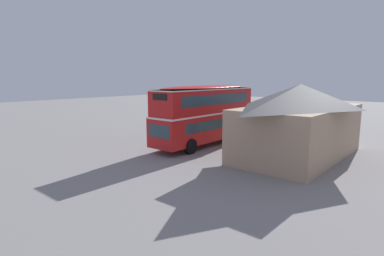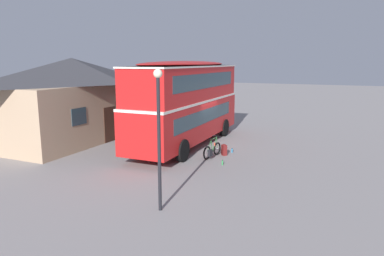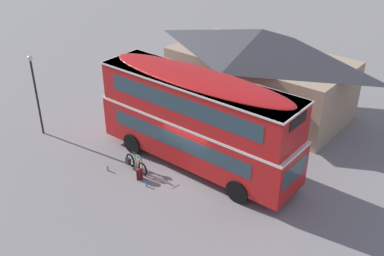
{
  "view_description": "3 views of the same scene",
  "coord_description": "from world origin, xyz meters",
  "px_view_note": "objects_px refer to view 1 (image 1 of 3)",
  "views": [
    {
      "loc": [
        19.28,
        15.82,
        5.39
      ],
      "look_at": [
        0.04,
        -0.6,
        1.27
      ],
      "focal_mm": 28.98,
      "sensor_mm": 36.0,
      "label": 1
    },
    {
      "loc": [
        -18.26,
        -7.58,
        4.75
      ],
      "look_at": [
        -1.39,
        -0.23,
        1.25
      ],
      "focal_mm": 32.69,
      "sensor_mm": 36.0,
      "label": 2
    },
    {
      "loc": [
        11.29,
        -14.16,
        12.4
      ],
      "look_at": [
        -0.2,
        0.06,
        2.29
      ],
      "focal_mm": 42.17,
      "sensor_mm": 36.0,
      "label": 3
    }
  ],
  "objects_px": {
    "street_lamp": "(233,102)",
    "water_bottle_blue_sports": "(184,137)",
    "touring_bicycle": "(199,133)",
    "backpack_on_ground": "(191,135)",
    "double_decker_bus": "(205,112)",
    "water_bottle_green_metal": "(199,133)"
  },
  "relations": [
    {
      "from": "touring_bicycle",
      "to": "backpack_on_ground",
      "type": "relative_size",
      "value": 2.87
    },
    {
      "from": "touring_bicycle",
      "to": "backpack_on_ground",
      "type": "height_order",
      "value": "touring_bicycle"
    },
    {
      "from": "water_bottle_green_metal",
      "to": "water_bottle_blue_sports",
      "type": "bearing_deg",
      "value": 6.25
    },
    {
      "from": "touring_bicycle",
      "to": "street_lamp",
      "type": "relative_size",
      "value": 0.37
    },
    {
      "from": "touring_bicycle",
      "to": "street_lamp",
      "type": "bearing_deg",
      "value": -174.32
    },
    {
      "from": "double_decker_bus",
      "to": "touring_bicycle",
      "type": "xyz_separation_m",
      "value": [
        -1.99,
        -2.26,
        -2.27
      ]
    },
    {
      "from": "backpack_on_ground",
      "to": "water_bottle_blue_sports",
      "type": "distance_m",
      "value": 0.71
    },
    {
      "from": "water_bottle_blue_sports",
      "to": "double_decker_bus",
      "type": "bearing_deg",
      "value": 77.21
    },
    {
      "from": "backpack_on_ground",
      "to": "water_bottle_green_metal",
      "type": "distance_m",
      "value": 1.79
    },
    {
      "from": "double_decker_bus",
      "to": "street_lamp",
      "type": "relative_size",
      "value": 2.29
    },
    {
      "from": "double_decker_bus",
      "to": "street_lamp",
      "type": "bearing_deg",
      "value": -161.28
    },
    {
      "from": "backpack_on_ground",
      "to": "street_lamp",
      "type": "bearing_deg",
      "value": -178.09
    },
    {
      "from": "street_lamp",
      "to": "water_bottle_green_metal",
      "type": "bearing_deg",
      "value": -2.48
    },
    {
      "from": "touring_bicycle",
      "to": "street_lamp",
      "type": "xyz_separation_m",
      "value": [
        -6.61,
        -0.66,
        2.44
      ]
    },
    {
      "from": "water_bottle_blue_sports",
      "to": "backpack_on_ground",
      "type": "bearing_deg",
      "value": 160.71
    },
    {
      "from": "double_decker_bus",
      "to": "street_lamp",
      "type": "distance_m",
      "value": 9.08
    },
    {
      "from": "water_bottle_green_metal",
      "to": "street_lamp",
      "type": "bearing_deg",
      "value": 177.52
    },
    {
      "from": "backpack_on_ground",
      "to": "touring_bicycle",
      "type": "bearing_deg",
      "value": 149.01
    },
    {
      "from": "backpack_on_ground",
      "to": "street_lamp",
      "type": "height_order",
      "value": "street_lamp"
    },
    {
      "from": "street_lamp",
      "to": "water_bottle_blue_sports",
      "type": "bearing_deg",
      "value": 0.12
    },
    {
      "from": "backpack_on_ground",
      "to": "water_bottle_blue_sports",
      "type": "height_order",
      "value": "backpack_on_ground"
    },
    {
      "from": "touring_bicycle",
      "to": "water_bottle_green_metal",
      "type": "bearing_deg",
      "value": -138.65
    }
  ]
}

